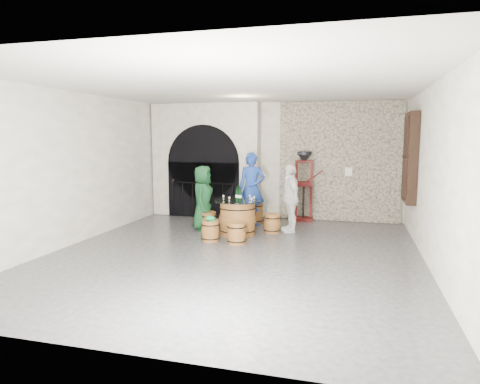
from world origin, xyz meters
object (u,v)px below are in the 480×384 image
(corking_press, at_px, (304,181))
(barrel_stool_right, at_px, (272,223))
(barrel_stool_near_left, at_px, (210,231))
(person_white, at_px, (290,198))
(wine_bottle_left, at_px, (237,195))
(barrel_stool_left, at_px, (208,221))
(barrel_stool_far, at_px, (248,218))
(person_blue, at_px, (252,189))
(barrel_stool_near_right, at_px, (237,233))
(wine_bottle_right, at_px, (239,194))
(side_barrel, at_px, (255,212))
(wine_bottle_center, at_px, (240,195))
(barrel_table, at_px, (238,218))
(person_green, at_px, (203,198))

(corking_press, bearing_deg, barrel_stool_right, -112.72)
(barrel_stool_near_left, xyz_separation_m, person_white, (1.54, 1.37, 0.59))
(wine_bottle_left, bearing_deg, barrel_stool_left, 163.38)
(barrel_stool_far, distance_m, person_blue, 0.81)
(barrel_stool_near_right, distance_m, wine_bottle_right, 1.17)
(barrel_stool_near_right, xyz_separation_m, side_barrel, (-0.11, 2.18, 0.07))
(barrel_stool_left, bearing_deg, barrel_stool_near_left, -68.11)
(barrel_stool_right, height_order, wine_bottle_right, wine_bottle_right)
(barrel_stool_near_right, bearing_deg, wine_bottle_center, 100.27)
(barrel_stool_left, relative_size, barrel_stool_far, 1.00)
(barrel_stool_far, xyz_separation_m, side_barrel, (0.07, 0.51, 0.07))
(barrel_stool_left, relative_size, person_white, 0.28)
(person_blue, bearing_deg, barrel_stool_right, -53.80)
(barrel_stool_far, height_order, wine_bottle_center, wine_bottle_center)
(barrel_stool_left, bearing_deg, barrel_stool_near_right, -46.51)
(wine_bottle_center, bearing_deg, wine_bottle_left, 155.61)
(barrel_stool_left, bearing_deg, person_white, 11.32)
(barrel_stool_left, height_order, corking_press, corking_press)
(barrel_table, height_order, barrel_stool_left, barrel_table)
(barrel_stool_right, height_order, wine_bottle_center, wine_bottle_center)
(barrel_stool_near_left, xyz_separation_m, corking_press, (1.68, 2.81, 0.86))
(person_blue, distance_m, wine_bottle_center, 1.26)
(corking_press, bearing_deg, wine_bottle_right, -127.44)
(barrel_stool_left, relative_size, wine_bottle_right, 1.41)
(person_white, bearing_deg, barrel_stool_right, -85.87)
(barrel_stool_left, height_order, person_white, person_white)
(barrel_table, distance_m, person_blue, 1.34)
(person_white, xyz_separation_m, wine_bottle_left, (-1.14, -0.62, 0.12))
(barrel_stool_left, xyz_separation_m, person_blue, (0.84, 0.98, 0.71))
(wine_bottle_center, bearing_deg, barrel_stool_near_left, -123.50)
(barrel_table, bearing_deg, barrel_stool_right, 29.48)
(barrel_table, bearing_deg, wine_bottle_right, 85.66)
(person_white, distance_m, side_barrel, 1.36)
(barrel_stool_far, bearing_deg, barrel_stool_near_left, -105.37)
(barrel_stool_left, distance_m, wine_bottle_left, 1.09)
(barrel_stool_near_left, bearing_deg, barrel_stool_far, 74.63)
(wine_bottle_left, relative_size, wine_bottle_right, 1.00)
(person_blue, bearing_deg, wine_bottle_right, -95.94)
(wine_bottle_left, bearing_deg, person_green, 163.31)
(person_green, bearing_deg, barrel_stool_near_right, -141.43)
(barrel_stool_near_left, bearing_deg, person_white, 41.81)
(barrel_stool_near_right, bearing_deg, barrel_stool_far, 96.23)
(barrel_stool_near_right, distance_m, wine_bottle_center, 1.08)
(wine_bottle_left, bearing_deg, barrel_stool_near_right, -75.07)
(barrel_stool_far, xyz_separation_m, person_green, (-0.98, -0.55, 0.56))
(barrel_stool_near_left, bearing_deg, corking_press, 59.05)
(barrel_stool_left, distance_m, barrel_stool_near_left, 1.06)
(wine_bottle_right, bearing_deg, barrel_stool_left, 169.41)
(barrel_stool_left, height_order, barrel_stool_near_right, same)
(person_blue, bearing_deg, wine_bottle_left, -97.01)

